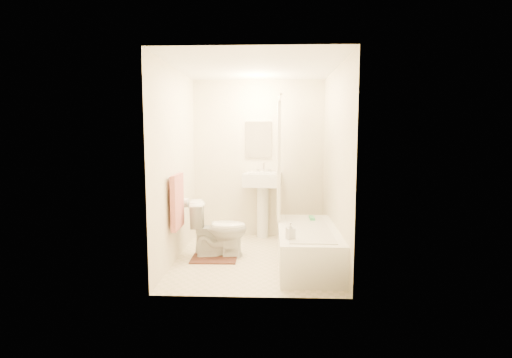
{
  "coord_description": "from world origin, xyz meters",
  "views": [
    {
      "loc": [
        0.22,
        -4.95,
        1.6
      ],
      "look_at": [
        0.0,
        0.25,
        1.0
      ],
      "focal_mm": 28.0,
      "sensor_mm": 36.0,
      "label": 1
    }
  ],
  "objects_px": {
    "bath_mat": "(214,258)",
    "soap_bottle": "(290,231)",
    "bathtub": "(308,247)",
    "toilet": "(219,229)",
    "sink": "(262,202)"
  },
  "relations": [
    {
      "from": "sink",
      "to": "bathtub",
      "type": "relative_size",
      "value": 0.68
    },
    {
      "from": "bath_mat",
      "to": "soap_bottle",
      "type": "distance_m",
      "value": 1.27
    },
    {
      "from": "soap_bottle",
      "to": "bathtub",
      "type": "bearing_deg",
      "value": 65.07
    },
    {
      "from": "bathtub",
      "to": "soap_bottle",
      "type": "relative_size",
      "value": 8.68
    },
    {
      "from": "toilet",
      "to": "sink",
      "type": "distance_m",
      "value": 1.12
    },
    {
      "from": "bath_mat",
      "to": "soap_bottle",
      "type": "relative_size",
      "value": 3.1
    },
    {
      "from": "toilet",
      "to": "bath_mat",
      "type": "distance_m",
      "value": 0.38
    },
    {
      "from": "sink",
      "to": "bathtub",
      "type": "bearing_deg",
      "value": -59.51
    },
    {
      "from": "toilet",
      "to": "bathtub",
      "type": "bearing_deg",
      "value": -113.16
    },
    {
      "from": "sink",
      "to": "bathtub",
      "type": "height_order",
      "value": "sink"
    },
    {
      "from": "sink",
      "to": "bath_mat",
      "type": "relative_size",
      "value": 1.9
    },
    {
      "from": "bathtub",
      "to": "soap_bottle",
      "type": "bearing_deg",
      "value": -114.93
    },
    {
      "from": "sink",
      "to": "soap_bottle",
      "type": "height_order",
      "value": "sink"
    },
    {
      "from": "toilet",
      "to": "sink",
      "type": "relative_size",
      "value": 0.67
    },
    {
      "from": "bathtub",
      "to": "sink",
      "type": "bearing_deg",
      "value": 114.81
    }
  ]
}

